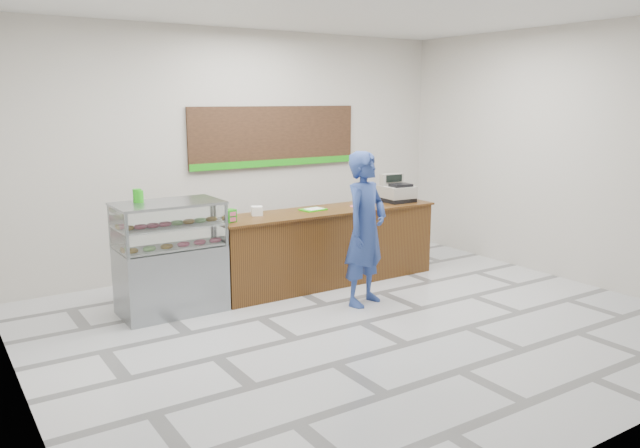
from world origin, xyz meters
TOP-DOWN VIEW (x-y plane):
  - floor at (0.00, 0.00)m, footprint 7.00×7.00m
  - back_wall at (0.00, 3.00)m, footprint 7.00×0.00m
  - ceiling at (0.00, 0.00)m, footprint 7.00×7.00m
  - sales_counter at (0.55, 1.55)m, footprint 3.26×0.76m
  - display_case at (-1.67, 1.55)m, footprint 1.22×0.72m
  - menu_board at (0.55, 2.96)m, footprint 2.80×0.06m
  - cash_register at (1.77, 1.55)m, footprint 0.45×0.47m
  - card_terminal at (1.61, 1.56)m, footprint 0.12×0.17m
  - serving_tray at (0.37, 1.61)m, footprint 0.35×0.27m
  - napkin_box at (-0.45, 1.68)m, footprint 0.17×0.17m
  - straw_cup at (-0.95, 1.73)m, footprint 0.08×0.08m
  - promo_box at (-0.95, 1.46)m, footprint 0.20×0.16m
  - donut_decal at (1.04, 1.54)m, footprint 0.17×0.17m
  - green_cup_left at (-1.94, 1.71)m, footprint 0.09×0.09m
  - green_cup_right at (-1.96, 1.73)m, footprint 0.10×0.10m
  - customer at (0.45, 0.55)m, footprint 0.80×0.66m

SIDE VIEW (x-z plane):
  - floor at x=0.00m, z-range 0.00..0.00m
  - sales_counter at x=0.55m, z-range 0.00..1.03m
  - display_case at x=-1.67m, z-range 0.01..1.34m
  - customer at x=0.45m, z-range 0.00..1.89m
  - donut_decal at x=1.04m, z-range 1.03..1.03m
  - serving_tray at x=0.37m, z-range 1.03..1.05m
  - card_terminal at x=1.61m, z-range 1.03..1.07m
  - napkin_box at x=-0.45m, z-range 1.03..1.15m
  - straw_cup at x=-0.95m, z-range 1.03..1.15m
  - promo_box at x=-0.95m, z-range 1.03..1.19m
  - cash_register at x=1.77m, z-range 0.98..1.38m
  - green_cup_left at x=-1.94m, z-range 1.33..1.47m
  - green_cup_right at x=-1.96m, z-range 1.33..1.49m
  - back_wall at x=0.00m, z-range -1.75..5.25m
  - menu_board at x=0.55m, z-range 1.48..2.38m
  - ceiling at x=0.00m, z-range 3.50..3.50m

